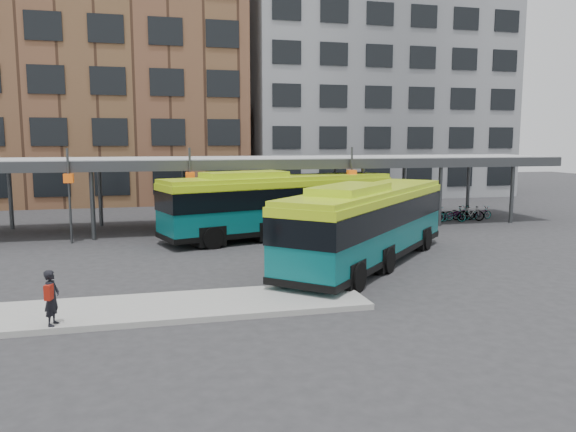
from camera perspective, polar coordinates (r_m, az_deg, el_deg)
name	(u,v)px	position (r m, az deg, el deg)	size (l,w,h in m)	color
ground	(291,278)	(21.38, 0.32, -6.33)	(120.00, 120.00, 0.00)	#28282B
boarding_island	(140,309)	(17.84, -14.77, -9.15)	(14.00, 3.00, 0.18)	gray
canopy	(236,162)	(33.38, -5.27, 5.48)	(40.00, 6.53, 4.80)	#999B9E
building_brick	(86,72)	(52.64, -19.80, 13.61)	(26.00, 14.00, 22.00)	brown
building_grey	(369,90)	(56.43, 8.24, 12.53)	(24.00, 14.00, 20.00)	slate
bus_front	(369,222)	(23.70, 8.21, -0.56)	(10.59, 11.01, 3.48)	#075255
bus_rear	(280,203)	(30.08, -0.83, 1.37)	(13.23, 6.36, 3.58)	#075255
pedestrian	(52,297)	(16.65, -22.87, -7.62)	(0.49, 0.65, 1.53)	black
bike_rack	(447,214)	(37.38, 15.89, 0.18)	(6.61, 1.67, 1.02)	slate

